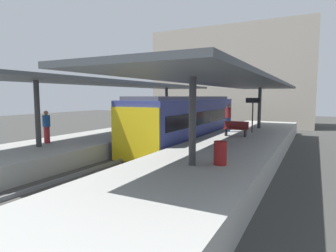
{
  "coord_description": "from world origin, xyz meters",
  "views": [
    {
      "loc": [
        7.4,
        -13.59,
        3.3
      ],
      "look_at": [
        0.03,
        0.6,
        1.63
      ],
      "focal_mm": 30.39,
      "sensor_mm": 36.0,
      "label": 1
    }
  ],
  "objects": [
    {
      "name": "rail_near_side",
      "position": [
        -0.72,
        0.0,
        0.27
      ],
      "size": [
        0.08,
        28.0,
        0.14
      ],
      "primitive_type": "cube",
      "color": "slate",
      "rests_on": "track_ballast"
    },
    {
      "name": "platform_bench",
      "position": [
        3.36,
        2.7,
        1.46
      ],
      "size": [
        1.4,
        0.41,
        0.86
      ],
      "color": "black",
      "rests_on": "platform_right"
    },
    {
      "name": "litter_bin",
      "position": [
        4.62,
        -4.43,
        1.4
      ],
      "size": [
        0.44,
        0.44,
        0.8
      ],
      "primitive_type": "cylinder",
      "color": "maroon",
      "rests_on": "platform_right"
    },
    {
      "name": "canopy_right",
      "position": [
        3.8,
        1.4,
        3.98
      ],
      "size": [
        4.18,
        21.0,
        3.09
      ],
      "color": "#333335",
      "rests_on": "platform_right"
    },
    {
      "name": "passenger_far_end",
      "position": [
        -4.34,
        -4.0,
        1.83
      ],
      "size": [
        0.36,
        0.36,
        1.6
      ],
      "color": "maroon",
      "rests_on": "platform_left"
    },
    {
      "name": "platform_right",
      "position": [
        3.8,
        0.0,
        0.5
      ],
      "size": [
        4.4,
        28.0,
        1.0
      ],
      "primitive_type": "cube",
      "color": "#9E9E99",
      "rests_on": "ground_plane"
    },
    {
      "name": "track_ballast",
      "position": [
        0.0,
        0.0,
        0.1
      ],
      "size": [
        3.2,
        28.0,
        0.2
      ],
      "primitive_type": "cube",
      "color": "#423F3D",
      "rests_on": "ground_plane"
    },
    {
      "name": "station_building_backdrop",
      "position": [
        -1.58,
        20.0,
        5.5
      ],
      "size": [
        18.0,
        6.0,
        11.0
      ],
      "primitive_type": "cube",
      "color": "#A89E8E",
      "rests_on": "ground_plane"
    },
    {
      "name": "platform_sign",
      "position": [
        3.86,
        4.91,
        2.62
      ],
      "size": [
        0.9,
        0.08,
        2.21
      ],
      "color": "#262628",
      "rests_on": "platform_right"
    },
    {
      "name": "ground_plane",
      "position": [
        0.0,
        0.0,
        0.0
      ],
      "size": [
        80.0,
        80.0,
        0.0
      ],
      "primitive_type": "plane",
      "color": "#383835"
    },
    {
      "name": "passenger_near_bench",
      "position": [
        -2.66,
        4.29,
        1.82
      ],
      "size": [
        0.36,
        0.36,
        1.59
      ],
      "color": "#998460",
      "rests_on": "platform_left"
    },
    {
      "name": "platform_left",
      "position": [
        -3.8,
        0.0,
        0.5
      ],
      "size": [
        4.4,
        28.0,
        1.0
      ],
      "primitive_type": "cube",
      "color": "#9E9E99",
      "rests_on": "ground_plane"
    },
    {
      "name": "canopy_left",
      "position": [
        -3.8,
        1.4,
        4.06
      ],
      "size": [
        4.18,
        21.0,
        3.18
      ],
      "color": "#333335",
      "rests_on": "platform_left"
    },
    {
      "name": "passenger_mid_platform",
      "position": [
        2.36,
        4.63,
        1.93
      ],
      "size": [
        0.36,
        0.36,
        1.78
      ],
      "color": "navy",
      "rests_on": "platform_right"
    },
    {
      "name": "rail_far_side",
      "position": [
        0.72,
        0.0,
        0.27
      ],
      "size": [
        0.08,
        28.0,
        0.14
      ],
      "primitive_type": "cube",
      "color": "slate",
      "rests_on": "track_ballast"
    },
    {
      "name": "commuter_train",
      "position": [
        0.0,
        3.22,
        1.73
      ],
      "size": [
        2.78,
        11.93,
        3.1
      ],
      "color": "#38428C",
      "rests_on": "track_ballast"
    }
  ]
}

